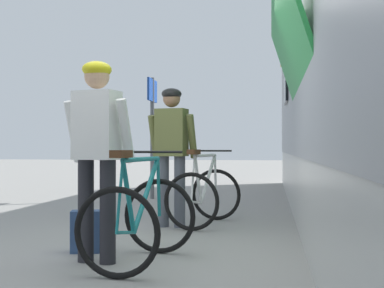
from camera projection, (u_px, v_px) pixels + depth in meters
name	position (u px, v px, depth m)	size (l,w,h in m)	color
ground_plane	(167.00, 262.00, 4.62)	(80.00, 80.00, 0.00)	gray
cyclist_near_in_olive	(172.00, 144.00, 6.65)	(0.65, 0.38, 1.76)	#4C515B
cyclist_far_in_white	(97.00, 142.00, 4.59)	(0.65, 0.39, 1.76)	#232328
bicycle_near_white	(204.00, 194.00, 6.81)	(0.90, 1.19, 0.99)	black
bicycle_far_teal	(140.00, 218.00, 4.48)	(0.83, 1.14, 0.99)	black
backpack_on_platform	(86.00, 231.00, 5.04)	(0.28, 0.18, 0.40)	navy
platform_sign_post	(152.00, 117.00, 10.38)	(0.08, 0.70, 2.40)	#595B60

